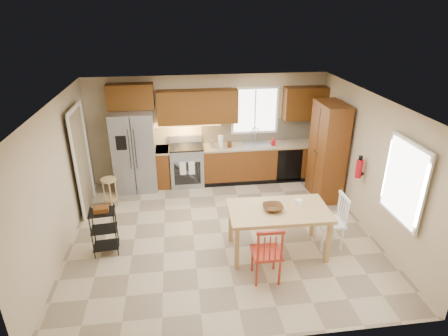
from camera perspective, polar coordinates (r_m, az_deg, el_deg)
name	(u,v)px	position (r m, az deg, el deg)	size (l,w,h in m)	color
floor	(222,233)	(7.14, -0.34, -9.81)	(5.50, 5.50, 0.00)	tan
ceiling	(221,102)	(6.12, -0.40, 10.05)	(5.50, 5.00, 0.02)	silver
wall_back	(208,128)	(8.85, -2.40, 6.05)	(5.50, 0.02, 2.50)	#CCB793
wall_front	(249,263)	(4.41, 3.82, -14.21)	(5.50, 0.02, 2.50)	#CCB793
wall_left	(57,181)	(6.79, -24.05, -1.86)	(0.02, 5.00, 2.50)	#CCB793
wall_right	(370,164)	(7.36, 21.38, 0.55)	(0.02, 5.00, 2.50)	#CCB793
refrigerator	(135,151)	(8.63, -13.44, 2.53)	(0.92, 0.75, 1.82)	gray
range_stove	(187,166)	(8.81, -5.68, 0.36)	(0.76, 0.63, 0.92)	gray
base_cabinet_narrow	(163,167)	(8.83, -9.25, 0.15)	(0.30, 0.60, 0.90)	brown
base_cabinet_run	(263,162)	(9.05, 6.03, 0.95)	(2.92, 0.60, 0.90)	brown
dishwasher	(289,165)	(8.94, 9.94, 0.40)	(0.60, 0.02, 0.78)	black
backsplash	(262,129)	(9.06, 5.81, 5.87)	(2.92, 0.03, 0.55)	beige
upper_over_fridge	(130,97)	(8.48, -14.09, 10.52)	(1.00, 0.35, 0.55)	#5A330F
upper_left_block	(198,107)	(8.50, -4.05, 9.30)	(1.80, 0.35, 0.75)	#5A330F
upper_right_block	(305,103)	(9.00, 12.27, 9.64)	(1.00, 0.35, 0.75)	#5A330F
window_back	(255,110)	(8.88, 4.74, 8.74)	(1.12, 0.04, 1.12)	white
sink	(256,146)	(8.86, 4.94, 3.32)	(0.62, 0.46, 0.16)	gray
undercab_glow	(185,125)	(8.58, -5.98, 6.61)	(1.60, 0.30, 0.01)	#FFBF66
soap_bottle	(273,142)	(8.81, 7.53, 4.02)	(0.09, 0.09, 0.19)	red
paper_towel	(221,141)	(8.61, -0.50, 4.08)	(0.12, 0.12, 0.28)	white
canister_steel	(212,144)	(8.61, -1.82, 3.71)	(0.11, 0.11, 0.18)	gray
canister_wood	(230,144)	(8.64, 0.85, 3.64)	(0.10, 0.10, 0.14)	#533316
pantry	(327,151)	(8.30, 15.47, 2.45)	(0.50, 0.95, 2.10)	brown
fire_extinguisher	(359,169)	(7.49, 19.88, -0.09)	(0.12, 0.12, 0.36)	red
window_right	(404,182)	(6.36, 25.78, -1.92)	(0.04, 1.02, 1.32)	white
doorway	(81,162)	(8.00, -20.94, 0.89)	(0.04, 0.95, 2.10)	#8C7A59
dining_table	(277,231)	(6.52, 8.14, -9.47)	(1.67, 0.94, 0.81)	tan
chair_red	(266,252)	(5.88, 6.49, -12.55)	(0.46, 0.46, 0.98)	#A92A1A
chair_white	(330,221)	(6.81, 15.88, -7.81)	(0.46, 0.46, 0.98)	white
table_bowl	(273,210)	(6.27, 7.43, -6.38)	(0.34, 0.34, 0.08)	#533316
table_jar	(298,204)	(6.47, 11.26, -5.33)	(0.13, 0.13, 0.15)	white
bar_stool	(110,193)	(8.18, -16.95, -3.64)	(0.31, 0.31, 0.64)	tan
utility_cart	(105,231)	(6.73, -17.74, -9.17)	(0.42, 0.33, 0.84)	black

